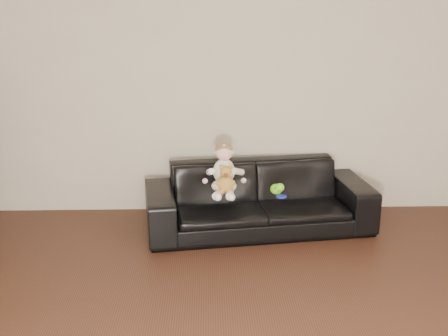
{
  "coord_description": "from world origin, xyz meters",
  "views": [
    {
      "loc": [
        -0.05,
        -2.41,
        2.01
      ],
      "look_at": [
        0.08,
        2.16,
        0.6
      ],
      "focal_mm": 45.0,
      "sensor_mm": 36.0,
      "label": 1
    }
  ],
  "objects_px": {
    "toy_blue_disc": "(281,196)",
    "toy_green": "(276,189)",
    "sofa": "(259,198)",
    "baby": "(224,171)",
    "teddy_bear": "(226,180)",
    "toy_rattle": "(277,191)"
  },
  "relations": [
    {
      "from": "toy_blue_disc",
      "to": "toy_green",
      "type": "bearing_deg",
      "value": 113.65
    },
    {
      "from": "sofa",
      "to": "baby",
      "type": "height_order",
      "value": "baby"
    },
    {
      "from": "baby",
      "to": "toy_green",
      "type": "xyz_separation_m",
      "value": [
        0.45,
        -0.04,
        -0.15
      ]
    },
    {
      "from": "toy_green",
      "to": "toy_blue_disc",
      "type": "xyz_separation_m",
      "value": [
        0.03,
        -0.08,
        -0.04
      ]
    },
    {
      "from": "sofa",
      "to": "teddy_bear",
      "type": "bearing_deg",
      "value": -148.98
    },
    {
      "from": "baby",
      "to": "toy_blue_disc",
      "type": "bearing_deg",
      "value": -2.78
    },
    {
      "from": "teddy_bear",
      "to": "toy_green",
      "type": "relative_size",
      "value": 1.89
    },
    {
      "from": "sofa",
      "to": "teddy_bear",
      "type": "xyz_separation_m",
      "value": [
        -0.3,
        -0.24,
        0.26
      ]
    },
    {
      "from": "baby",
      "to": "toy_green",
      "type": "bearing_deg",
      "value": 5.99
    },
    {
      "from": "baby",
      "to": "toy_blue_disc",
      "type": "height_order",
      "value": "baby"
    },
    {
      "from": "teddy_bear",
      "to": "sofa",
      "type": "bearing_deg",
      "value": 37.38
    },
    {
      "from": "baby",
      "to": "toy_green",
      "type": "relative_size",
      "value": 3.44
    },
    {
      "from": "baby",
      "to": "toy_green",
      "type": "distance_m",
      "value": 0.47
    },
    {
      "from": "baby",
      "to": "toy_green",
      "type": "height_order",
      "value": "baby"
    },
    {
      "from": "teddy_bear",
      "to": "toy_green",
      "type": "bearing_deg",
      "value": 10.44
    },
    {
      "from": "sofa",
      "to": "baby",
      "type": "xyz_separation_m",
      "value": [
        -0.31,
        -0.11,
        0.28
      ]
    },
    {
      "from": "toy_green",
      "to": "toy_blue_disc",
      "type": "bearing_deg",
      "value": -66.35
    },
    {
      "from": "baby",
      "to": "teddy_bear",
      "type": "xyz_separation_m",
      "value": [
        0.01,
        -0.13,
        -0.03
      ]
    },
    {
      "from": "sofa",
      "to": "baby",
      "type": "distance_m",
      "value": 0.43
    },
    {
      "from": "sofa",
      "to": "teddy_bear",
      "type": "relative_size",
      "value": 8.2
    },
    {
      "from": "teddy_bear",
      "to": "toy_blue_disc",
      "type": "xyz_separation_m",
      "value": [
        0.47,
        0.01,
        -0.16
      ]
    },
    {
      "from": "toy_green",
      "to": "toy_rattle",
      "type": "height_order",
      "value": "toy_green"
    }
  ]
}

